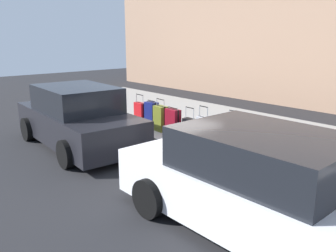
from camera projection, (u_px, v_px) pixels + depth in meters
The scene contains 17 objects.
ground_plane at pixel (159, 145), 9.41m from camera, with size 40.00×40.00×0.00m, color black.
sidewalk_curb at pixel (220, 127), 10.99m from camera, with size 18.00×5.00×0.14m, color gray.
suitcase_maroon_0 at pixel (293, 153), 7.19m from camera, with size 0.46×0.23×0.99m.
suitcase_olive_1 at pixel (270, 150), 7.63m from camera, with size 0.42×0.28×0.79m.
suitcase_navy_2 at pixel (250, 144), 7.96m from camera, with size 0.35×0.24×0.83m.
suitcase_red_3 at pixel (234, 136), 8.29m from camera, with size 0.36×0.22×1.01m.
suitcase_teal_4 at pixel (215, 135), 8.65m from camera, with size 0.44×0.23×0.67m.
suitcase_silver_5 at pixel (203, 129), 9.09m from camera, with size 0.35×0.20×0.96m.
suitcase_black_6 at pixel (189, 128), 9.44m from camera, with size 0.37×0.23×0.86m.
suitcase_maroon_7 at pixel (173, 122), 9.74m from camera, with size 0.47×0.26×0.79m.
suitcase_olive_8 at pixel (161, 118), 10.16m from camera, with size 0.43×0.29×0.95m.
suitcase_navy_9 at pixel (152, 115), 10.60m from camera, with size 0.40×0.27×0.82m.
suitcase_red_10 at pixel (140, 113), 10.98m from camera, with size 0.43×0.20×0.94m.
fire_hydrant at pixel (121, 105), 11.68m from camera, with size 0.39×0.21×0.85m.
bollard_post at pixel (108, 106), 12.04m from camera, with size 0.15×0.15×0.71m, color brown.
parked_car_white_0 at pixel (261, 186), 5.06m from camera, with size 4.55×2.12×1.53m.
parked_car_charcoal_1 at pixel (78, 118), 9.12m from camera, with size 4.44×2.19×1.58m.
Camera 1 is at (-6.91, 5.76, 2.81)m, focal length 37.64 mm.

